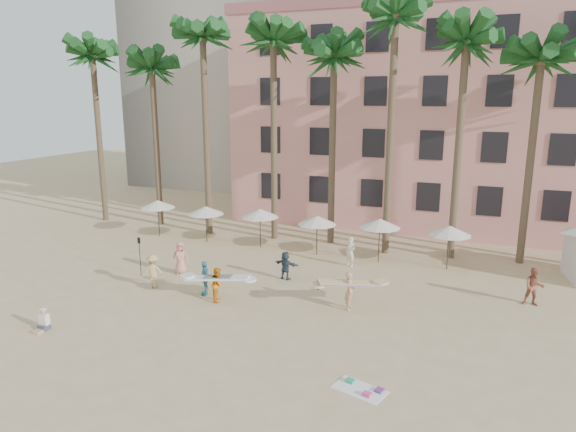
# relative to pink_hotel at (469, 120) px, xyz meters

# --- Properties ---
(ground) EXTENTS (120.00, 120.00, 0.00)m
(ground) POSITION_rel_pink_hotel_xyz_m (-7.00, -26.00, -8.00)
(ground) COLOR #D1B789
(ground) RESTS_ON ground
(pink_hotel) EXTENTS (35.00, 14.00, 16.00)m
(pink_hotel) POSITION_rel_pink_hotel_xyz_m (0.00, 0.00, 0.00)
(pink_hotel) COLOR pink
(pink_hotel) RESTS_ON ground
(palm_row) EXTENTS (44.40, 5.40, 16.30)m
(palm_row) POSITION_rel_pink_hotel_xyz_m (-6.49, -11.00, 4.97)
(palm_row) COLOR brown
(palm_row) RESTS_ON ground
(umbrella_row) EXTENTS (22.50, 2.70, 2.73)m
(umbrella_row) POSITION_rel_pink_hotel_xyz_m (-10.00, -13.50, -5.67)
(umbrella_row) COLOR #332B23
(umbrella_row) RESTS_ON ground
(beach_towel) EXTENTS (2.00, 1.45, 0.14)m
(beach_towel) POSITION_rel_pink_hotel_xyz_m (-1.61, -27.65, -7.97)
(beach_towel) COLOR white
(beach_towel) RESTS_ON ground
(carrier_yellow) EXTENTS (3.01, 2.12, 1.86)m
(carrier_yellow) POSITION_rel_pink_hotel_xyz_m (-3.80, -21.11, -6.96)
(carrier_yellow) COLOR tan
(carrier_yellow) RESTS_ON ground
(carrier_white) EXTENTS (3.21, 1.39, 1.72)m
(carrier_white) POSITION_rel_pink_hotel_xyz_m (-10.10, -22.50, -7.07)
(carrier_white) COLOR orange
(carrier_white) RESTS_ON ground
(beachgoers) EXTENTS (19.60, 8.13, 1.88)m
(beachgoers) POSITION_rel_pink_hotel_xyz_m (-8.23, -19.57, -7.10)
(beachgoers) COLOR silver
(beachgoers) RESTS_ON ground
(paddle) EXTENTS (0.18, 0.04, 2.23)m
(paddle) POSITION_rel_pink_hotel_xyz_m (-15.97, -20.90, -6.59)
(paddle) COLOR black
(paddle) RESTS_ON ground
(seated_man) EXTENTS (0.42, 0.73, 0.95)m
(seated_man) POSITION_rel_pink_hotel_xyz_m (-15.54, -28.18, -7.67)
(seated_man) COLOR #3F3F4C
(seated_man) RESTS_ON ground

